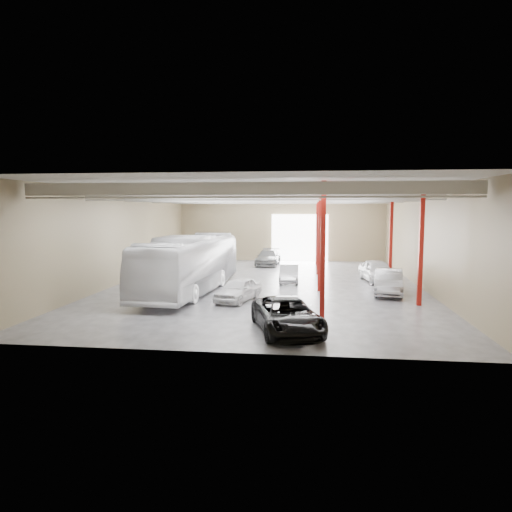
% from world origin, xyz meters
% --- Properties ---
extents(depot_shell, '(22.12, 32.12, 7.06)m').
position_xyz_m(depot_shell, '(0.13, 0.48, 4.98)').
color(depot_shell, '#3F3F44').
rests_on(depot_shell, ground).
extents(coach_bus, '(4.12, 13.98, 3.84)m').
position_xyz_m(coach_bus, '(-4.87, -3.44, 1.92)').
color(coach_bus, white).
rests_on(coach_bus, ground).
extents(black_sedan, '(4.06, 6.12, 1.56)m').
position_xyz_m(black_sedan, '(2.16, -12.77, 0.78)').
color(black_sedan, black).
rests_on(black_sedan, ground).
extents(car_row_a, '(2.81, 4.47, 1.42)m').
position_xyz_m(car_row_a, '(-1.18, -6.00, 0.71)').
color(car_row_a, white).
rests_on(car_row_a, ground).
extents(car_row_b, '(1.53, 4.08, 1.33)m').
position_xyz_m(car_row_b, '(1.56, 1.50, 0.67)').
color(car_row_b, '#A7A7AC').
rests_on(car_row_b, ground).
extents(car_row_c, '(2.37, 5.33, 1.52)m').
position_xyz_m(car_row_c, '(-1.04, 12.00, 0.76)').
color(car_row_c, slate).
rests_on(car_row_c, ground).
extents(car_right_near, '(2.48, 5.21, 1.65)m').
position_xyz_m(car_right_near, '(8.30, -2.62, 0.82)').
color(car_right_near, '#A0A0A4').
rests_on(car_right_near, ground).
extents(car_right_far, '(2.73, 5.19, 1.68)m').
position_xyz_m(car_right_far, '(8.30, 2.58, 0.84)').
color(car_right_far, silver).
rests_on(car_right_far, ground).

